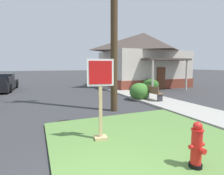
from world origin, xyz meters
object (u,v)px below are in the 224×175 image
at_px(stop_sign, 101,101).
at_px(street_bench, 152,92).
at_px(manhole_cover, 65,122).
at_px(pickup_truck_black, 2,84).
at_px(fire_hydrant, 197,146).

relative_size(stop_sign, street_bench, 1.57).
height_order(stop_sign, manhole_cover, stop_sign).
bearing_deg(street_bench, pickup_truck_black, 135.18).
distance_m(stop_sign, street_bench, 6.56).
bearing_deg(pickup_truck_black, street_bench, -44.82).
bearing_deg(pickup_truck_black, fire_hydrant, -69.66).
height_order(fire_hydrant, stop_sign, stop_sign).
xyz_separation_m(stop_sign, pickup_truck_black, (-4.49, 13.65, -0.61)).
height_order(fire_hydrant, manhole_cover, fire_hydrant).
xyz_separation_m(pickup_truck_black, street_bench, (9.37, -9.32, -0.03)).
distance_m(pickup_truck_black, street_bench, 13.22).
xyz_separation_m(stop_sign, street_bench, (4.89, 4.33, -0.64)).
distance_m(fire_hydrant, manhole_cover, 4.87).
distance_m(fire_hydrant, pickup_truck_black, 16.84).
bearing_deg(fire_hydrant, manhole_cover, 115.34).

